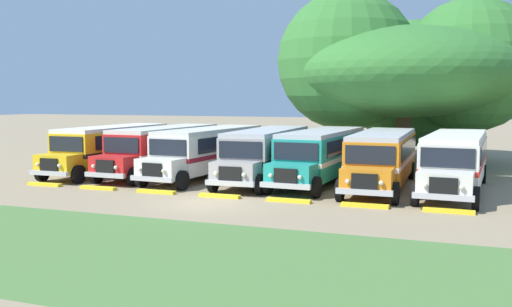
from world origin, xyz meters
name	(u,v)px	position (x,y,z in m)	size (l,w,h in m)	color
ground_plane	(205,203)	(0.00, 0.00, 0.00)	(220.00, 220.00, 0.00)	#937F60
foreground_grass_strip	(93,248)	(0.00, -7.91, 0.00)	(80.00, 8.82, 0.01)	#4C7538
parked_bus_slot_0	(112,146)	(-10.07, 7.63, 1.58)	(2.75, 10.85, 2.82)	yellow
parked_bus_slot_1	(164,148)	(-6.62, 8.02, 1.58)	(2.94, 10.87, 2.82)	red
parked_bus_slot_2	(208,150)	(-3.46, 7.65, 1.58)	(3.24, 10.92, 2.82)	silver
parked_bus_slot_3	(267,152)	(0.12, 7.68, 1.58)	(3.03, 10.89, 2.82)	#9E9993
parked_bus_slot_4	(322,153)	(3.23, 7.88, 1.58)	(3.09, 10.89, 2.82)	teal
parked_bus_slot_5	(383,156)	(6.55, 7.40, 1.58)	(2.78, 10.85, 2.82)	orange
parked_bus_slot_6	(455,159)	(10.10, 7.33, 1.58)	(3.20, 10.91, 2.82)	silver
curb_wheelstop_0	(45,184)	(-10.01, 1.51, 0.07)	(2.00, 0.36, 0.15)	yellow
curb_wheelstop_1	(98,188)	(-6.67, 1.51, 0.07)	(2.00, 0.36, 0.15)	yellow
curb_wheelstop_2	(156,192)	(-3.34, 1.51, 0.07)	(2.00, 0.36, 0.15)	yellow
curb_wheelstop_3	(219,196)	(0.00, 1.51, 0.07)	(2.00, 0.36, 0.15)	yellow
curb_wheelstop_4	(289,200)	(3.34, 1.51, 0.07)	(2.00, 0.36, 0.15)	yellow
curb_wheelstop_5	(365,206)	(6.67, 1.51, 0.07)	(2.00, 0.36, 0.15)	yellow
curb_wheelstop_6	(449,211)	(10.01, 1.51, 0.07)	(2.00, 0.36, 0.15)	yellow
broad_shade_tree	(407,72)	(6.49, 19.21, 6.42)	(17.27, 18.05, 11.84)	brown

